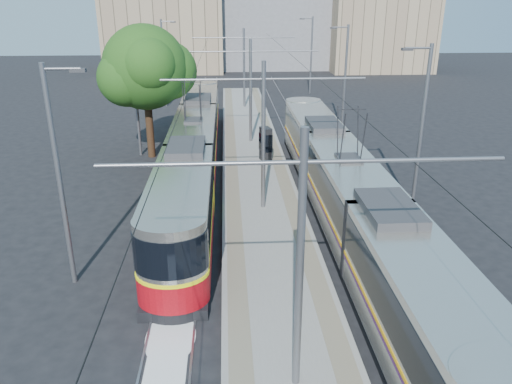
{
  "coord_description": "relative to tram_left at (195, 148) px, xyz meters",
  "views": [
    {
      "loc": [
        -1.7,
        -14.51,
        9.95
      ],
      "look_at": [
        -0.43,
        6.67,
        1.6
      ],
      "focal_mm": 35.0,
      "sensor_mm": 36.0,
      "label": 1
    }
  ],
  "objects": [
    {
      "name": "tram_right",
      "position": [
        7.2,
        -7.64,
        0.15
      ],
      "size": [
        2.43,
        28.78,
        5.5
      ],
      "color": "black",
      "rests_on": "ground"
    },
    {
      "name": "street_lamps",
      "position": [
        3.6,
        7.33,
        2.47
      ],
      "size": [
        15.18,
        38.22,
        8.0
      ],
      "color": "slate",
      "rests_on": "ground"
    },
    {
      "name": "building_right",
      "position": [
        23.6,
        44.33,
        4.76
      ],
      "size": [
        14.28,
        10.2,
        12.91
      ],
      "color": "tan",
      "rests_on": "ground"
    },
    {
      "name": "shelter",
      "position": [
        4.3,
        1.74,
        -0.31
      ],
      "size": [
        0.82,
        1.07,
        2.1
      ],
      "rotation": [
        0.0,
        0.0,
        0.27
      ],
      "color": "black",
      "rests_on": "platform"
    },
    {
      "name": "building_centre",
      "position": [
        9.6,
        50.33,
        6.14
      ],
      "size": [
        18.36,
        14.28,
        15.68
      ],
      "color": "gray",
      "rests_on": "ground"
    },
    {
      "name": "tree",
      "position": [
        -2.77,
        4.18,
        4.0
      ],
      "size": [
        5.81,
        5.37,
        8.44
      ],
      "color": "#382314",
      "rests_on": "ground"
    },
    {
      "name": "rails",
      "position": [
        3.6,
        3.33,
        -1.69
      ],
      "size": [
        8.71,
        70.0,
        0.03
      ],
      "color": "gray",
      "rests_on": "ground"
    },
    {
      "name": "platform",
      "position": [
        3.6,
        3.33,
        -1.56
      ],
      "size": [
        4.0,
        50.0,
        0.3
      ],
      "primitive_type": "cube",
      "color": "gray",
      "rests_on": "ground"
    },
    {
      "name": "tactile_strip_left",
      "position": [
        2.15,
        3.33,
        -1.4
      ],
      "size": [
        0.7,
        50.0,
        0.01
      ],
      "primitive_type": "cube",
      "color": "gray",
      "rests_on": "platform"
    },
    {
      "name": "tram_left",
      "position": [
        0.0,
        0.0,
        0.0
      ],
      "size": [
        2.43,
        29.23,
        5.5
      ],
      "color": "black",
      "rests_on": "ground"
    },
    {
      "name": "catenary",
      "position": [
        3.6,
        0.49,
        2.82
      ],
      "size": [
        9.2,
        70.0,
        7.0
      ],
      "color": "slate",
      "rests_on": "platform"
    },
    {
      "name": "ground",
      "position": [
        3.6,
        -13.67,
        -1.71
      ],
      "size": [
        160.0,
        160.0,
        0.0
      ],
      "primitive_type": "plane",
      "color": "black",
      "rests_on": "ground"
    },
    {
      "name": "building_left",
      "position": [
        -6.4,
        46.33,
        4.52
      ],
      "size": [
        16.32,
        12.24,
        12.43
      ],
      "color": "tan",
      "rests_on": "ground"
    },
    {
      "name": "tactile_strip_right",
      "position": [
        5.05,
        3.33,
        -1.4
      ],
      "size": [
        0.7,
        50.0,
        0.01
      ],
      "primitive_type": "cube",
      "color": "gray",
      "rests_on": "platform"
    },
    {
      "name": "track_arrow",
      "position": [
        0.0,
        -16.67,
        -1.7
      ],
      "size": [
        1.2,
        5.0,
        0.01
      ],
      "primitive_type": "cube",
      "color": "silver",
      "rests_on": "ground"
    }
  ]
}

